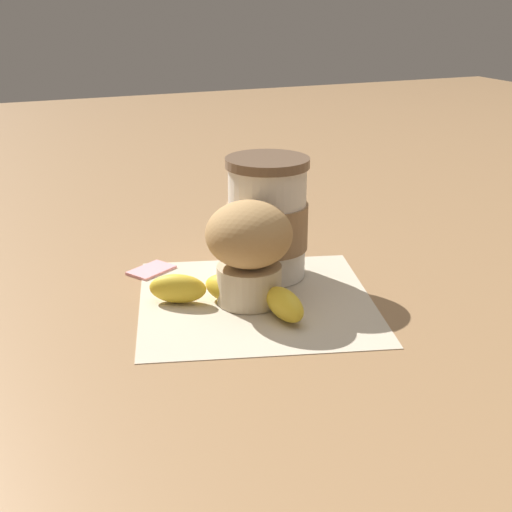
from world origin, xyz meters
The scene contains 6 objects.
ground_plane centered at (0.00, 0.00, 0.00)m, with size 3.00×3.00×0.00m, color #936D47.
paper_napkin centered at (0.00, 0.00, 0.00)m, with size 0.24×0.24×0.00m, color beige.
coffee_cup centered at (-0.06, 0.04, 0.07)m, with size 0.09×0.09×0.13m.
muffin centered at (0.00, -0.01, 0.06)m, with size 0.09×0.09×0.11m.
banana centered at (0.01, -0.03, 0.02)m, with size 0.13×0.13×0.03m.
sugar_packet centered at (-0.12, -0.08, 0.00)m, with size 0.05×0.03×0.01m, color pink.
Camera 1 is at (0.62, -0.26, 0.30)m, focal length 50.00 mm.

